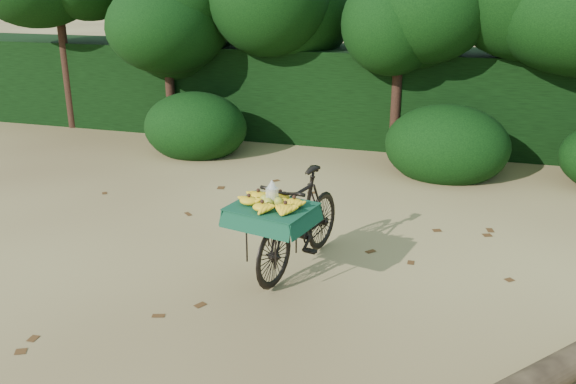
% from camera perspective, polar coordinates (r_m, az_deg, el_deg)
% --- Properties ---
extents(ground, '(80.00, 80.00, 0.00)m').
position_cam_1_polar(ground, '(6.72, -0.82, -7.98)').
color(ground, tan).
rests_on(ground, ground).
extents(vendor_bicycle, '(1.04, 1.95, 1.12)m').
position_cam_1_polar(vendor_bicycle, '(6.71, 0.98, -2.66)').
color(vendor_bicycle, black).
rests_on(vendor_bicycle, ground).
extents(hedge_backdrop, '(26.00, 1.80, 1.80)m').
position_cam_1_polar(hedge_backdrop, '(12.32, 8.26, 8.95)').
color(hedge_backdrop, black).
rests_on(hedge_backdrop, ground).
extents(tree_row, '(14.50, 2.00, 4.00)m').
position_cam_1_polar(tree_row, '(11.51, 4.58, 13.89)').
color(tree_row, black).
rests_on(tree_row, ground).
extents(bush_clumps, '(8.80, 1.70, 0.90)m').
position_cam_1_polar(bush_clumps, '(10.41, 9.10, 4.45)').
color(bush_clumps, black).
rests_on(bush_clumps, ground).
extents(leaf_litter, '(7.00, 7.30, 0.01)m').
position_cam_1_polar(leaf_litter, '(7.28, 0.75, -5.70)').
color(leaf_litter, '#4B2C14').
rests_on(leaf_litter, ground).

